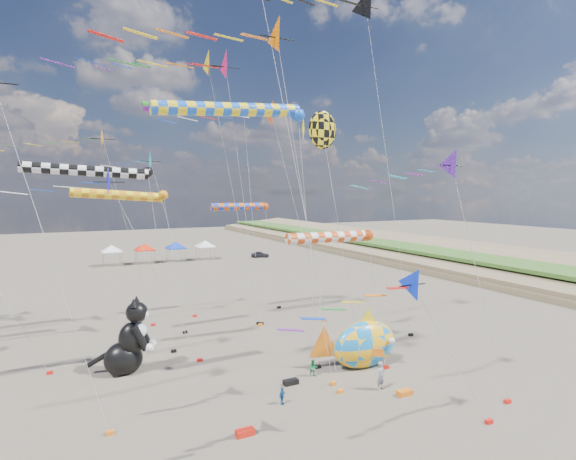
% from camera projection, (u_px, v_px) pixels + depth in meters
% --- Properties ---
extents(ground, '(260.00, 260.00, 0.00)m').
position_uv_depth(ground, '(390.00, 455.00, 19.71)').
color(ground, brown).
rests_on(ground, ground).
extents(delta_kite_0, '(10.17, 1.67, 8.18)m').
position_uv_depth(delta_kite_0, '(416.00, 297.00, 19.58)').
color(delta_kite_0, '#0B2CD7').
rests_on(delta_kite_0, ground).
extents(delta_kite_1, '(13.15, 2.44, 19.30)m').
position_uv_depth(delta_kite_1, '(270.00, 114.00, 36.15)').
color(delta_kite_1, '#CB4912').
rests_on(delta_kite_1, ground).
extents(delta_kite_2, '(12.13, 2.41, 23.17)m').
position_uv_depth(delta_kite_2, '(202.00, 63.00, 35.31)').
color(delta_kite_2, yellow).
rests_on(delta_kite_2, ground).
extents(delta_kite_3, '(9.35, 1.73, 13.84)m').
position_uv_depth(delta_kite_3, '(454.00, 169.00, 21.46)').
color(delta_kite_3, '#551E99').
rests_on(delta_kite_3, ground).
extents(delta_kite_4, '(10.88, 1.96, 15.32)m').
position_uv_depth(delta_kite_4, '(138.00, 163.00, 38.35)').
color(delta_kite_4, '#10A8BD').
rests_on(delta_kite_4, ground).
extents(delta_kite_5, '(14.59, 2.87, 26.60)m').
position_uv_depth(delta_kite_5, '(368.00, 3.00, 31.88)').
color(delta_kite_5, black).
rests_on(delta_kite_5, ground).
extents(delta_kite_7, '(15.11, 2.71, 23.15)m').
position_uv_depth(delta_kite_7, '(213.00, 65.00, 35.15)').
color(delta_kite_7, '#CD0F57').
rests_on(delta_kite_7, ground).
extents(delta_kite_8, '(12.18, 2.04, 13.25)m').
position_uv_depth(delta_kite_8, '(108.00, 186.00, 27.17)').
color(delta_kite_8, '#1818BA').
rests_on(delta_kite_8, ground).
extents(delta_kite_9, '(11.03, 2.08, 20.45)m').
position_uv_depth(delta_kite_9, '(271.00, 48.00, 23.48)').
color(delta_kite_9, orange).
rests_on(delta_kite_9, ground).
extents(delta_kite_12, '(11.13, 2.14, 16.94)m').
position_uv_depth(delta_kite_12, '(90.00, 141.00, 35.43)').
color(delta_kite_12, orange).
rests_on(delta_kite_12, ground).
extents(windsock_0, '(10.48, 0.82, 16.61)m').
position_uv_depth(windsock_0, '(237.00, 111.00, 25.65)').
color(windsock_0, blue).
rests_on(windsock_0, ground).
extents(windsock_1, '(7.01, 0.72, 10.54)m').
position_uv_depth(windsock_1, '(242.00, 207.00, 42.11)').
color(windsock_1, '#DA480F').
rests_on(windsock_1, ground).
extents(windsock_2, '(9.76, 0.83, 18.52)m').
position_uv_depth(windsock_2, '(201.00, 109.00, 35.32)').
color(windsock_2, '#167B17').
rests_on(windsock_2, ground).
extents(windsock_3, '(9.29, 0.72, 13.25)m').
position_uv_depth(windsock_3, '(93.00, 172.00, 29.05)').
color(windsock_3, black).
rests_on(windsock_3, ground).
extents(windsock_4, '(7.87, 0.77, 8.99)m').
position_uv_depth(windsock_4, '(334.00, 238.00, 29.27)').
color(windsock_4, '#D2430E').
rests_on(windsock_4, ground).
extents(windsock_5, '(8.29, 0.75, 11.68)m').
position_uv_depth(windsock_5, '(124.00, 196.00, 33.80)').
color(windsock_5, orange).
rests_on(windsock_5, ground).
extents(angelfish_kite, '(3.74, 3.02, 17.15)m').
position_uv_depth(angelfish_kite, '(320.00, 132.00, 31.08)').
color(angelfish_kite, yellow).
rests_on(angelfish_kite, ground).
extents(cat_inflatable, '(4.04, 2.98, 4.90)m').
position_uv_depth(cat_inflatable, '(127.00, 335.00, 28.60)').
color(cat_inflatable, black).
rests_on(cat_inflatable, ground).
extents(fish_inflatable, '(6.44, 3.28, 4.02)m').
position_uv_depth(fish_inflatable, '(364.00, 344.00, 29.65)').
color(fish_inflatable, '#157ECE').
rests_on(fish_inflatable, ground).
extents(person_adult, '(0.71, 0.57, 1.68)m').
position_uv_depth(person_adult, '(381.00, 376.00, 26.12)').
color(person_adult, gray).
rests_on(person_adult, ground).
extents(child_green, '(0.63, 0.56, 1.09)m').
position_uv_depth(child_green, '(313.00, 368.00, 28.03)').
color(child_green, '#1F8C4C').
rests_on(child_green, ground).
extents(child_blue, '(0.60, 0.49, 0.95)m').
position_uv_depth(child_blue, '(282.00, 396.00, 24.35)').
color(child_blue, '#1A5293').
rests_on(child_blue, ground).
extents(kite_bag_0, '(0.90, 0.44, 0.30)m').
position_uv_depth(kite_bag_0, '(291.00, 382.00, 26.91)').
color(kite_bag_0, black).
rests_on(kite_bag_0, ground).
extents(kite_bag_1, '(0.90, 0.44, 0.30)m').
position_uv_depth(kite_bag_1, '(346.00, 338.00, 35.05)').
color(kite_bag_1, blue).
rests_on(kite_bag_1, ground).
extents(kite_bag_2, '(0.90, 0.44, 0.30)m').
position_uv_depth(kite_bag_2, '(405.00, 393.00, 25.47)').
color(kite_bag_2, orange).
rests_on(kite_bag_2, ground).
extents(kite_bag_3, '(0.90, 0.44, 0.30)m').
position_uv_depth(kite_bag_3, '(245.00, 432.00, 21.25)').
color(kite_bag_3, red).
rests_on(kite_bag_3, ground).
extents(tent_row, '(19.20, 4.20, 3.80)m').
position_uv_depth(tent_row, '(160.00, 243.00, 73.61)').
color(tent_row, white).
rests_on(tent_row, ground).
extents(parked_car, '(3.42, 2.12, 1.09)m').
position_uv_depth(parked_car, '(260.00, 254.00, 79.55)').
color(parked_car, '#26262D').
rests_on(parked_car, ground).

